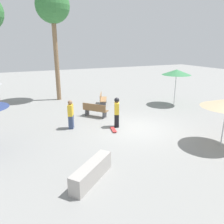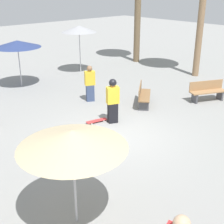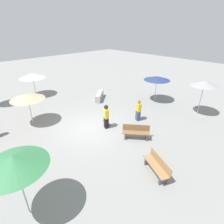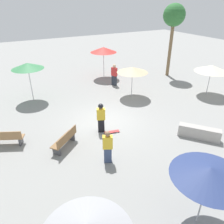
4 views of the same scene
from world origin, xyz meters
name	(u,v)px [view 3 (image 3 of 4)]	position (x,y,z in m)	size (l,w,h in m)	color
ground_plane	(90,128)	(0.00, 0.00, 0.00)	(60.00, 60.00, 0.00)	gray
skater_main	(106,116)	(-0.68, -0.81, 0.88)	(0.50, 0.40, 1.64)	black
skateboard	(106,122)	(-0.25, -1.21, 0.06)	(0.82, 0.36, 0.07)	red
concrete_ledge	(99,96)	(3.42, -3.72, 0.31)	(1.62, 1.84, 0.62)	#A8A39E
bench_near	(136,132)	(-2.80, -1.26, 0.43)	(1.51, 1.36, 0.85)	#47474C
bench_far	(157,166)	(-5.21, 0.24, 0.43)	(1.63, 1.08, 0.85)	#47474C
shade_umbrella_green	(13,162)	(-3.07, 5.16, 2.41)	(2.09, 2.09, 2.60)	#B7B7BC
shade_umbrella_grey	(204,83)	(-4.06, -7.21, 2.41)	(1.93, 1.93, 2.59)	#B7B7BC
shade_umbrella_navy	(157,78)	(-0.30, -7.05, 2.07)	(2.21, 2.21, 2.23)	#B7B7BC
shade_umbrella_cream	(32,76)	(8.44, 0.05, 1.94)	(2.32, 2.32, 2.17)	#B7B7BC
shade_umbrella_tan	(27,97)	(3.35, 2.43, 1.95)	(2.17, 2.17, 2.14)	#B7B7BC
bystander_far	(138,110)	(-1.49, -3.13, 0.77)	(0.48, 0.40, 1.55)	#38476B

